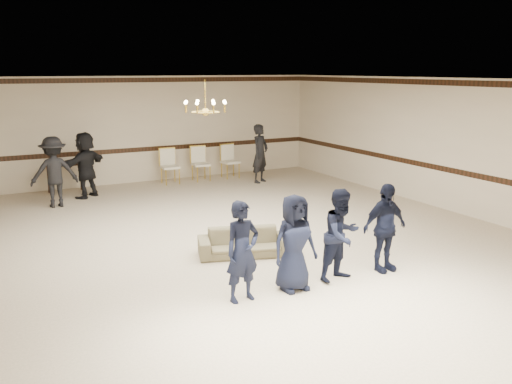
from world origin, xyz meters
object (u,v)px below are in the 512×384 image
(settee, at_px, (244,242))
(adult_mid, at_px, (86,165))
(boy_c, at_px, (342,235))
(banquet_chair_left, at_px, (170,167))
(boy_d, at_px, (385,228))
(boy_b, at_px, (294,243))
(boy_a, at_px, (242,252))
(console_table, at_px, (66,178))
(adult_right, at_px, (260,154))
(adult_left, at_px, (54,172))
(banquet_chair_right, at_px, (230,162))
(chandelier, at_px, (205,96))
(banquet_chair_mid, at_px, (201,164))

(settee, distance_m, adult_mid, 6.47)
(boy_c, height_order, banquet_chair_left, boy_c)
(boy_d, relative_size, adult_mid, 0.86)
(boy_b, relative_size, boy_c, 1.00)
(boy_a, distance_m, console_table, 8.99)
(boy_a, distance_m, adult_right, 8.80)
(boy_b, height_order, adult_left, adult_left)
(banquet_chair_right, bearing_deg, adult_mid, -177.21)
(adult_left, distance_m, adult_right, 6.01)
(chandelier, bearing_deg, boy_c, -74.76)
(settee, xyz_separation_m, banquet_chair_right, (2.93, 6.89, 0.28))
(boy_c, relative_size, console_table, 1.54)
(banquet_chair_left, bearing_deg, boy_a, -98.05)
(adult_left, bearing_deg, boy_a, 101.30)
(boy_c, xyz_separation_m, console_table, (-2.94, 8.91, -0.35))
(boy_b, height_order, banquet_chair_right, boy_b)
(chandelier, distance_m, boy_c, 4.13)
(boy_d, distance_m, banquet_chair_mid, 8.71)
(boy_c, height_order, adult_mid, adult_mid)
(banquet_chair_left, height_order, console_table, banquet_chair_left)
(chandelier, xyz_separation_m, boy_b, (0.03, -3.42, -2.11))
(boy_d, distance_m, adult_right, 7.82)
(banquet_chair_left, bearing_deg, chandelier, -96.62)
(chandelier, bearing_deg, boy_a, -104.23)
(adult_right, xyz_separation_m, banquet_chair_mid, (-1.51, 1.07, -0.36))
(boy_a, xyz_separation_m, banquet_chair_left, (1.86, 8.71, -0.24))
(boy_d, height_order, settee, boy_d)
(boy_b, xyz_separation_m, adult_left, (-2.53, 7.34, 0.12))
(console_table, bearing_deg, boy_d, -62.76)
(boy_b, height_order, adult_mid, adult_mid)
(boy_a, relative_size, boy_c, 1.00)
(boy_c, distance_m, console_table, 9.39)
(boy_c, height_order, boy_d, same)
(adult_right, xyz_separation_m, banquet_chair_left, (-2.51, 1.07, -0.36))
(chandelier, distance_m, adult_mid, 5.27)
(boy_a, distance_m, boy_b, 0.90)
(boy_d, bearing_deg, adult_left, 118.81)
(adult_left, height_order, adult_mid, same)
(boy_b, height_order, boy_d, same)
(chandelier, xyz_separation_m, banquet_chair_left, (0.99, 5.28, -2.35))
(adult_left, distance_m, banquet_chair_mid, 4.70)
(adult_left, relative_size, banquet_chair_left, 1.70)
(adult_right, relative_size, console_table, 1.79)
(boy_a, relative_size, boy_b, 1.00)
(chandelier, relative_size, boy_d, 0.61)
(chandelier, bearing_deg, banquet_chair_mid, 69.35)
(boy_a, relative_size, console_table, 1.54)
(console_table, bearing_deg, boy_c, -67.82)
(boy_d, distance_m, banquet_chair_right, 8.79)
(boy_a, bearing_deg, boy_d, -6.99)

